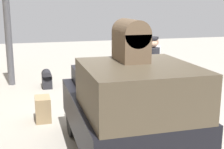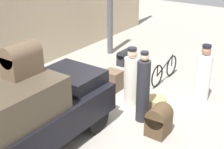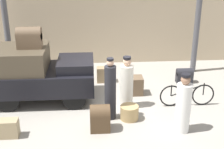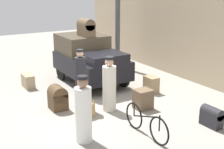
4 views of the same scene
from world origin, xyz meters
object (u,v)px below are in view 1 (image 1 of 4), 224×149
Objects in this scene: suitcase_tan_flat at (83,92)px; porter_lifting_near_truck at (154,65)px; bicycle at (105,76)px; trunk_on_truck_roof at (131,40)px; suitcase_small_leather at (43,109)px; truck at (126,105)px; porter_with_bicycle at (152,77)px; conductor_in_dark_uniform at (121,78)px; suitcase_black_upright at (180,97)px; trunk_umber_medium at (47,79)px; wicker_basket at (148,95)px.

porter_lifting_near_truck is at bearing -69.80° from suitcase_tan_flat.
bicycle is 5.17m from trunk_on_truck_roof.
bicycle is 3.27m from suitcase_small_leather.
trunk_on_truck_roof is at bearing -150.42° from suitcase_small_leather.
bicycle is at bearing -9.76° from truck.
suitcase_small_leather is 1.52m from suitcase_tan_flat.
porter_with_bicycle is 2.77m from suitcase_small_leather.
conductor_in_dark_uniform reaches higher than suitcase_small_leather.
conductor_in_dark_uniform is at bearing 50.78° from porter_with_bicycle.
trunk_on_truck_roof is (-3.35, -0.20, 1.78)m from suitcase_tan_flat.
truck is 2.85m from conductor_in_dark_uniform.
suitcase_black_upright is at bearing 174.62° from porter_lifting_near_truck.
truck reaches higher than porter_lifting_near_truck.
bicycle is 2.34× the size of suitcase_black_upright.
truck reaches higher than conductor_in_dark_uniform.
conductor_in_dark_uniform is (0.54, 0.66, -0.11)m from porter_with_bicycle.
trunk_umber_medium is 0.98× the size of suitcase_tan_flat.
truck is at bearing 151.35° from porter_lifting_near_truck.
trunk_umber_medium is 2.97m from suitcase_small_leather.
suitcase_small_leather is at bearing 31.52° from truck.
porter_with_bicycle is (-2.43, -0.59, 0.49)m from bicycle.
porter_with_bicycle is at bearing -30.37° from trunk_on_truck_roof.
suitcase_small_leather is (-2.95, 0.29, -0.01)m from trunk_umber_medium.
suitcase_tan_flat is 0.82× the size of trunk_on_truck_roof.
suitcase_black_upright is (-0.32, -0.62, -0.48)m from porter_with_bicycle.
truck is 1.15m from trunk_on_truck_roof.
suitcase_tan_flat is (-0.89, 2.42, -0.44)m from porter_lifting_near_truck.
bicycle is 3.29× the size of wicker_basket.
bicycle reaches higher than suitcase_tan_flat.
suitcase_black_upright is (-0.86, -1.29, -0.37)m from conductor_in_dark_uniform.
trunk_on_truck_roof reaches higher than truck.
porter_with_bicycle is 3.08× the size of trunk_umber_medium.
trunk_on_truck_roof reaches higher than bicycle.
bicycle is 1.05× the size of porter_lifting_near_truck.
trunk_on_truck_roof is (-2.32, -1.32, 1.80)m from suitcase_small_leather.
trunk_umber_medium is 5.66m from trunk_on_truck_roof.
trunk_on_truck_roof is (-2.37, 1.39, 1.23)m from porter_with_bicycle.
porter_with_bicycle reaches higher than porter_lifting_near_truck.
suitcase_black_upright is at bearing -149.24° from wicker_basket.
suitcase_small_leather is 3.22m from trunk_on_truck_roof.
suitcase_black_upright is (-2.19, 0.21, -0.37)m from porter_lifting_near_truck.
truck is 1.76× the size of porter_with_bicycle.
truck reaches higher than suitcase_small_leather.
porter_lifting_near_truck is (1.32, -0.72, 0.54)m from wicker_basket.
porter_lifting_near_truck is at bearing -24.00° from porter_with_bicycle.
porter_with_bicycle is 2.47× the size of trunk_on_truck_roof.
suitcase_black_upright is at bearing -120.36° from suitcase_tan_flat.
porter_lifting_near_truck is at bearing -48.49° from conductor_in_dark_uniform.
trunk_on_truck_roof is at bearing 152.74° from wicker_basket.
suitcase_tan_flat is at bearing 64.81° from conductor_in_dark_uniform.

